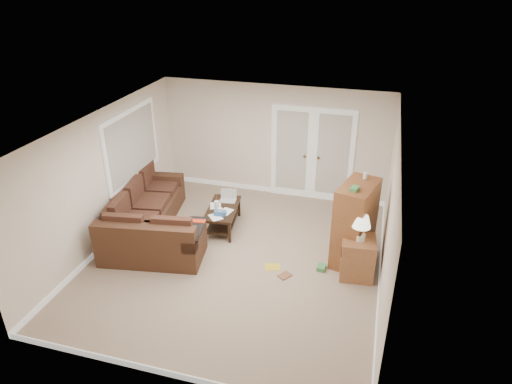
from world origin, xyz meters
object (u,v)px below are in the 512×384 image
(sectional_sofa, at_px, (149,222))
(tv_armoire, at_px, (355,223))
(coffee_table, at_px, (223,216))
(side_cabinet, at_px, (358,254))

(sectional_sofa, relative_size, tv_armoire, 1.78)
(coffee_table, distance_m, tv_armoire, 2.65)
(sectional_sofa, xyz_separation_m, coffee_table, (1.22, 0.74, -0.08))
(sectional_sofa, distance_m, side_cabinet, 3.91)
(tv_armoire, bearing_deg, side_cabinet, -59.40)
(tv_armoire, bearing_deg, coffee_table, -174.64)
(coffee_table, bearing_deg, tv_armoire, -17.32)
(sectional_sofa, distance_m, tv_armoire, 3.83)
(tv_armoire, bearing_deg, sectional_sofa, -160.41)
(sectional_sofa, height_order, coffee_table, sectional_sofa)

